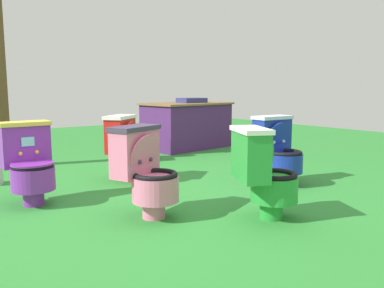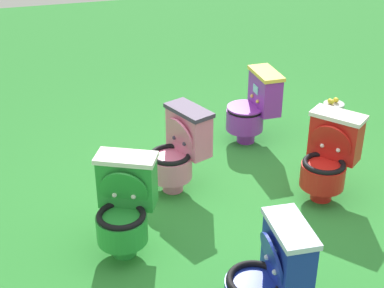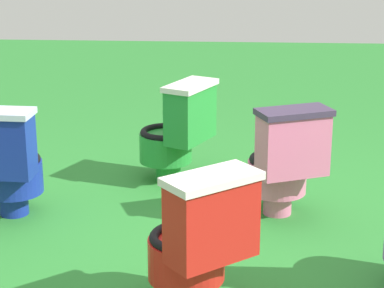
% 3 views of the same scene
% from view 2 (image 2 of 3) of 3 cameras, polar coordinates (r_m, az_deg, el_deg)
% --- Properties ---
extents(ground, '(14.00, 14.00, 0.00)m').
position_cam_2_polar(ground, '(4.93, 5.93, -5.77)').
color(ground, '#2D8433').
extents(toilet_pink, '(0.56, 0.61, 0.73)m').
position_cam_2_polar(toilet_pink, '(4.93, -1.27, -0.53)').
color(toilet_pink, pink).
rests_on(toilet_pink, ground).
extents(toilet_purple, '(0.44, 0.50, 0.73)m').
position_cam_2_polar(toilet_purple, '(5.75, 6.09, 3.66)').
color(toilet_purple, purple).
rests_on(toilet_purple, ground).
extents(toilet_blue, '(0.44, 0.51, 0.73)m').
position_cam_2_polar(toilet_blue, '(3.64, 7.64, -12.64)').
color(toilet_blue, '#192D9E').
rests_on(toilet_blue, ground).
extents(toilet_green, '(0.62, 0.57, 0.73)m').
position_cam_2_polar(toilet_green, '(4.23, -6.65, -6.02)').
color(toilet_green, green).
rests_on(toilet_green, ground).
extents(toilet_red, '(0.62, 0.64, 0.73)m').
position_cam_2_polar(toilet_red, '(4.95, 13.29, -1.21)').
color(toilet_red, red).
rests_on(toilet_red, ground).
extents(lemon_bucket, '(0.22, 0.22, 0.28)m').
position_cam_2_polar(lemon_bucket, '(6.38, 13.65, 3.05)').
color(lemon_bucket, '#B7B7BF').
rests_on(lemon_bucket, ground).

